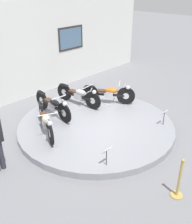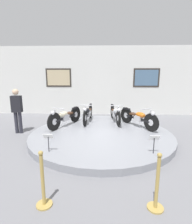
{
  "view_description": "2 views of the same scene",
  "coord_description": "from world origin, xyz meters",
  "px_view_note": "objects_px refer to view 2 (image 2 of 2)",
  "views": [
    {
      "loc": [
        -5.43,
        -5.04,
        4.38
      ],
      "look_at": [
        -0.07,
        -0.06,
        0.64
      ],
      "focal_mm": 42.0,
      "sensor_mm": 36.0,
      "label": 1
    },
    {
      "loc": [
        0.05,
        -5.96,
        2.24
      ],
      "look_at": [
        -0.2,
        0.29,
        0.88
      ],
      "focal_mm": 28.0,
      "sensor_mm": 36.0,
      "label": 2
    }
  ],
  "objects_px": {
    "motorcycle_black": "(88,113)",
    "info_placard_front_left": "(48,139)",
    "stanchion_post_right_of_entry": "(157,191)",
    "motorcycle_orange": "(139,117)",
    "visitor_standing": "(17,108)",
    "stanchion_post_left_of_entry": "(43,188)",
    "motorcycle_cream": "(65,116)",
    "info_placard_front_centre": "(154,140)",
    "motorcycle_silver": "(115,113)"
  },
  "relations": [
    {
      "from": "visitor_standing",
      "to": "motorcycle_cream",
      "type": "bearing_deg",
      "value": 10.37
    },
    {
      "from": "motorcycle_cream",
      "to": "motorcycle_black",
      "type": "xyz_separation_m",
      "value": [
        0.85,
        0.71,
        0.0
      ]
    },
    {
      "from": "motorcycle_black",
      "to": "stanchion_post_right_of_entry",
      "type": "relative_size",
      "value": 1.98
    },
    {
      "from": "info_placard_front_centre",
      "to": "stanchion_post_right_of_entry",
      "type": "xyz_separation_m",
      "value": [
        -0.44,
        -1.73,
        -0.22
      ]
    },
    {
      "from": "info_placard_front_left",
      "to": "visitor_standing",
      "type": "relative_size",
      "value": 0.3
    },
    {
      "from": "motorcycle_black",
      "to": "motorcycle_orange",
      "type": "distance_m",
      "value": 2.17
    },
    {
      "from": "info_placard_front_centre",
      "to": "visitor_standing",
      "type": "relative_size",
      "value": 0.3
    },
    {
      "from": "info_placard_front_left",
      "to": "stanchion_post_right_of_entry",
      "type": "bearing_deg",
      "value": -36.35
    },
    {
      "from": "motorcycle_black",
      "to": "info_placard_front_left",
      "type": "bearing_deg",
      "value": -104.55
    },
    {
      "from": "motorcycle_orange",
      "to": "visitor_standing",
      "type": "bearing_deg",
      "value": -176.04
    },
    {
      "from": "info_placard_front_left",
      "to": "motorcycle_silver",
      "type": "bearing_deg",
      "value": 56.95
    },
    {
      "from": "motorcycle_cream",
      "to": "motorcycle_orange",
      "type": "relative_size",
      "value": 1.08
    },
    {
      "from": "info_placard_front_left",
      "to": "visitor_standing",
      "type": "distance_m",
      "value": 2.74
    },
    {
      "from": "info_placard_front_left",
      "to": "info_placard_front_centre",
      "type": "bearing_deg",
      "value": 0.0
    },
    {
      "from": "motorcycle_orange",
      "to": "info_placard_front_left",
      "type": "distance_m",
      "value": 3.69
    },
    {
      "from": "info_placard_front_left",
      "to": "stanchion_post_right_of_entry",
      "type": "relative_size",
      "value": 0.5
    },
    {
      "from": "stanchion_post_right_of_entry",
      "to": "motorcycle_silver",
      "type": "bearing_deg",
      "value": 94.27
    },
    {
      "from": "info_placard_front_centre",
      "to": "stanchion_post_right_of_entry",
      "type": "distance_m",
      "value": 1.8
    },
    {
      "from": "motorcycle_cream",
      "to": "motorcycle_orange",
      "type": "xyz_separation_m",
      "value": [
        2.9,
        0.0,
        -0.0
      ]
    },
    {
      "from": "motorcycle_black",
      "to": "visitor_standing",
      "type": "xyz_separation_m",
      "value": [
        -2.59,
        -1.03,
        0.37
      ]
    },
    {
      "from": "motorcycle_cream",
      "to": "info_placard_front_left",
      "type": "distance_m",
      "value": 2.35
    },
    {
      "from": "motorcycle_cream",
      "to": "visitor_standing",
      "type": "xyz_separation_m",
      "value": [
        -1.75,
        -0.32,
        0.37
      ]
    },
    {
      "from": "info_placard_front_left",
      "to": "motorcycle_orange",
      "type": "bearing_deg",
      "value": 39.56
    },
    {
      "from": "motorcycle_silver",
      "to": "visitor_standing",
      "type": "relative_size",
      "value": 1.17
    },
    {
      "from": "motorcycle_silver",
      "to": "info_placard_front_left",
      "type": "bearing_deg",
      "value": -123.05
    },
    {
      "from": "motorcycle_orange",
      "to": "motorcycle_black",
      "type": "bearing_deg",
      "value": 160.81
    },
    {
      "from": "motorcycle_cream",
      "to": "motorcycle_silver",
      "type": "bearing_deg",
      "value": 19.24
    },
    {
      "from": "visitor_standing",
      "to": "stanchion_post_left_of_entry",
      "type": "xyz_separation_m",
      "value": [
        2.24,
        -3.76,
        -0.63
      ]
    },
    {
      "from": "visitor_standing",
      "to": "stanchion_post_right_of_entry",
      "type": "height_order",
      "value": "visitor_standing"
    },
    {
      "from": "motorcycle_orange",
      "to": "visitor_standing",
      "type": "xyz_separation_m",
      "value": [
        -4.64,
        -0.32,
        0.38
      ]
    },
    {
      "from": "motorcycle_cream",
      "to": "motorcycle_orange",
      "type": "height_order",
      "value": "motorcycle_cream"
    },
    {
      "from": "motorcycle_silver",
      "to": "info_placard_front_centre",
      "type": "distance_m",
      "value": 3.16
    },
    {
      "from": "motorcycle_black",
      "to": "motorcycle_orange",
      "type": "bearing_deg",
      "value": -19.19
    },
    {
      "from": "stanchion_post_right_of_entry",
      "to": "visitor_standing",
      "type": "bearing_deg",
      "value": 137.85
    },
    {
      "from": "motorcycle_cream",
      "to": "stanchion_post_left_of_entry",
      "type": "distance_m",
      "value": 4.11
    },
    {
      "from": "motorcycle_black",
      "to": "motorcycle_orange",
      "type": "relative_size",
      "value": 1.18
    },
    {
      "from": "motorcycle_orange",
      "to": "info_placard_front_centre",
      "type": "relative_size",
      "value": 3.34
    },
    {
      "from": "motorcycle_orange",
      "to": "visitor_standing",
      "type": "relative_size",
      "value": 1.0
    },
    {
      "from": "motorcycle_orange",
      "to": "info_placard_front_centre",
      "type": "xyz_separation_m",
      "value": [
        -0.06,
        -2.35,
        -0.03
      ]
    },
    {
      "from": "visitor_standing",
      "to": "stanchion_post_right_of_entry",
      "type": "xyz_separation_m",
      "value": [
        4.15,
        -3.76,
        -0.63
      ]
    },
    {
      "from": "motorcycle_orange",
      "to": "stanchion_post_left_of_entry",
      "type": "xyz_separation_m",
      "value": [
        -2.41,
        -4.08,
        -0.25
      ]
    },
    {
      "from": "stanchion_post_left_of_entry",
      "to": "motorcycle_black",
      "type": "bearing_deg",
      "value": 85.71
    },
    {
      "from": "motorcycle_cream",
      "to": "visitor_standing",
      "type": "relative_size",
      "value": 1.08
    },
    {
      "from": "motorcycle_cream",
      "to": "visitor_standing",
      "type": "bearing_deg",
      "value": -169.63
    },
    {
      "from": "motorcycle_orange",
      "to": "stanchion_post_right_of_entry",
      "type": "bearing_deg",
      "value": -96.91
    },
    {
      "from": "motorcycle_orange",
      "to": "info_placard_front_centre",
      "type": "height_order",
      "value": "motorcycle_orange"
    },
    {
      "from": "motorcycle_silver",
      "to": "stanchion_post_left_of_entry",
      "type": "height_order",
      "value": "stanchion_post_left_of_entry"
    },
    {
      "from": "motorcycle_black",
      "to": "motorcycle_silver",
      "type": "xyz_separation_m",
      "value": [
        1.2,
        -0.0,
        -0.01
      ]
    },
    {
      "from": "motorcycle_black",
      "to": "motorcycle_silver",
      "type": "bearing_deg",
      "value": -0.05
    },
    {
      "from": "motorcycle_cream",
      "to": "motorcycle_orange",
      "type": "bearing_deg",
      "value": 0.04
    }
  ]
}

